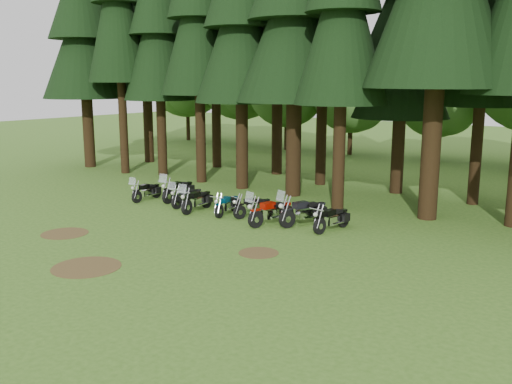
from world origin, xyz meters
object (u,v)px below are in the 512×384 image
Objects in this scene: motorcycle_1 at (178,191)px; motorcycle_4 at (227,205)px; motorcycle_6 at (271,213)px; motorcycle_7 at (304,213)px; motorcycle_5 at (253,207)px; motorcycle_8 at (332,220)px; motorcycle_3 at (197,201)px; motorcycle_0 at (147,192)px; motorcycle_2 at (187,197)px.

motorcycle_4 is at bearing -18.07° from motorcycle_1.
motorcycle_7 reaches higher than motorcycle_6.
motorcycle_8 reaches higher than motorcycle_5.
motorcycle_1 reaches higher than motorcycle_3.
motorcycle_0 is at bearing -167.20° from motorcycle_6.
motorcycle_3 is 2.75m from motorcycle_5.
motorcycle_2 is at bearing 165.90° from motorcycle_4.
motorcycle_8 is at bearing -1.46° from motorcycle_3.
motorcycle_6 is 2.55m from motorcycle_8.
motorcycle_0 is 6.23m from motorcycle_5.
motorcycle_6 is (2.56, -0.27, 0.09)m from motorcycle_4.
motorcycle_7 reaches higher than motorcycle_5.
motorcycle_1 reaches higher than motorcycle_8.
motorcycle_5 is (6.21, 0.47, -0.01)m from motorcycle_0.
motorcycle_4 is 1.21m from motorcycle_5.
motorcycle_7 reaches higher than motorcycle_8.
motorcycle_3 is at bearing -147.41° from motorcycle_5.
motorcycle_2 is at bearing 0.01° from motorcycle_0.
motorcycle_5 is (3.70, 0.23, -0.02)m from motorcycle_2.
motorcycle_5 is 0.82× the size of motorcycle_6.
motorcycle_6 is (7.61, -0.18, 0.07)m from motorcycle_0.
motorcycle_3 is at bearing -178.55° from motorcycle_4.
motorcycle_1 is at bearing 29.31° from motorcycle_0.
motorcycle_6 is (6.32, -1.07, 0.01)m from motorcycle_1.
motorcycle_1 reaches higher than motorcycle_5.
motorcycle_0 is 0.91× the size of motorcycle_3.
motorcycle_1 is 1.05× the size of motorcycle_3.
motorcycle_5 is 2.52m from motorcycle_7.
motorcycle_5 is at bearing 169.35° from motorcycle_6.
motorcycle_3 is 5.24m from motorcycle_7.
motorcycle_3 is at bearing -150.99° from motorcycle_7.
motorcycle_7 reaches higher than motorcycle_3.
motorcycle_0 is 10.08m from motorcycle_8.
motorcycle_1 is 8.79m from motorcycle_8.
motorcycle_7 is at bearing -3.33° from motorcycle_4.
motorcycle_4 is (5.06, 0.09, -0.02)m from motorcycle_0.
motorcycle_6 is at bearing -156.70° from motorcycle_8.
motorcycle_3 is (1.04, -0.48, 0.04)m from motorcycle_2.
motorcycle_2 is 3.71m from motorcycle_5.
motorcycle_1 is at bearing 145.65° from motorcycle_3.
motorcycle_7 is 1.14× the size of motorcycle_8.
motorcycle_0 is at bearing -169.03° from motorcycle_8.
motorcycle_3 is 0.95× the size of motorcycle_6.
motorcycle_4 is at bearing -167.25° from motorcycle_8.
motorcycle_7 is at bearing -8.53° from motorcycle_1.
motorcycle_8 is (2.46, 0.66, -0.06)m from motorcycle_6.
motorcycle_6 is 1.12× the size of motorcycle_8.
motorcycle_2 is (1.22, -0.66, -0.06)m from motorcycle_1.
motorcycle_2 is at bearing -156.79° from motorcycle_7.
motorcycle_4 is 0.82× the size of motorcycle_7.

